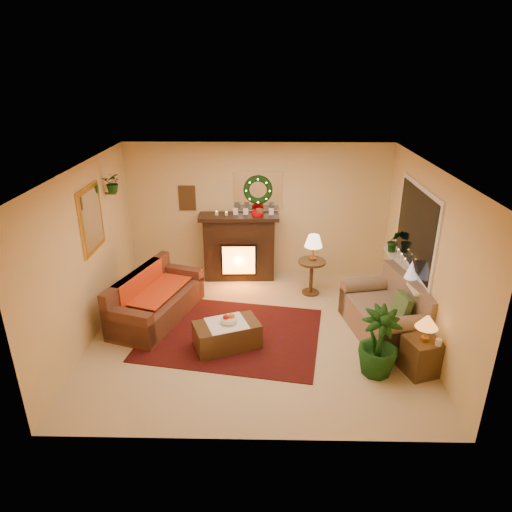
{
  "coord_description": "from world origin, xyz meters",
  "views": [
    {
      "loc": [
        0.13,
        -6.18,
        3.89
      ],
      "look_at": [
        0.0,
        0.35,
        1.15
      ],
      "focal_mm": 32.0,
      "sensor_mm": 36.0,
      "label": 1
    }
  ],
  "objects_px": {
    "sofa": "(157,294)",
    "side_table_round": "(311,277)",
    "end_table_square": "(421,356)",
    "fireplace": "(239,251)",
    "loveseat": "(385,309)",
    "coffee_table": "(227,334)"
  },
  "relations": [
    {
      "from": "sofa",
      "to": "side_table_round",
      "type": "relative_size",
      "value": 2.85
    },
    {
      "from": "end_table_square",
      "to": "loveseat",
      "type": "bearing_deg",
      "value": 105.22
    },
    {
      "from": "fireplace",
      "to": "end_table_square",
      "type": "distance_m",
      "value": 3.99
    },
    {
      "from": "side_table_round",
      "to": "end_table_square",
      "type": "xyz_separation_m",
      "value": [
        1.28,
        -2.33,
        -0.05
      ]
    },
    {
      "from": "fireplace",
      "to": "coffee_table",
      "type": "bearing_deg",
      "value": -93.46
    },
    {
      "from": "fireplace",
      "to": "end_table_square",
      "type": "height_order",
      "value": "fireplace"
    },
    {
      "from": "sofa",
      "to": "side_table_round",
      "type": "distance_m",
      "value": 2.78
    },
    {
      "from": "fireplace",
      "to": "coffee_table",
      "type": "height_order",
      "value": "fireplace"
    },
    {
      "from": "sofa",
      "to": "coffee_table",
      "type": "xyz_separation_m",
      "value": [
        1.21,
        -0.83,
        -0.22
      ]
    },
    {
      "from": "side_table_round",
      "to": "coffee_table",
      "type": "distance_m",
      "value": 2.25
    },
    {
      "from": "loveseat",
      "to": "coffee_table",
      "type": "relative_size",
      "value": 1.65
    },
    {
      "from": "fireplace",
      "to": "coffee_table",
      "type": "relative_size",
      "value": 1.42
    },
    {
      "from": "loveseat",
      "to": "coffee_table",
      "type": "xyz_separation_m",
      "value": [
        -2.4,
        -0.43,
        -0.21
      ]
    },
    {
      "from": "loveseat",
      "to": "end_table_square",
      "type": "xyz_separation_m",
      "value": [
        0.27,
        -0.99,
        -0.15
      ]
    },
    {
      "from": "side_table_round",
      "to": "end_table_square",
      "type": "bearing_deg",
      "value": -61.28
    },
    {
      "from": "end_table_square",
      "to": "sofa",
      "type": "bearing_deg",
      "value": 160.28
    },
    {
      "from": "sofa",
      "to": "end_table_square",
      "type": "relative_size",
      "value": 3.55
    },
    {
      "from": "sofa",
      "to": "fireplace",
      "type": "bearing_deg",
      "value": 69.74
    },
    {
      "from": "fireplace",
      "to": "end_table_square",
      "type": "relative_size",
      "value": 2.57
    },
    {
      "from": "side_table_round",
      "to": "coffee_table",
      "type": "bearing_deg",
      "value": -128.47
    },
    {
      "from": "sofa",
      "to": "fireplace",
      "type": "height_order",
      "value": "fireplace"
    },
    {
      "from": "loveseat",
      "to": "side_table_round",
      "type": "xyz_separation_m",
      "value": [
        -1.01,
        1.33,
        -0.1
      ]
    }
  ]
}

